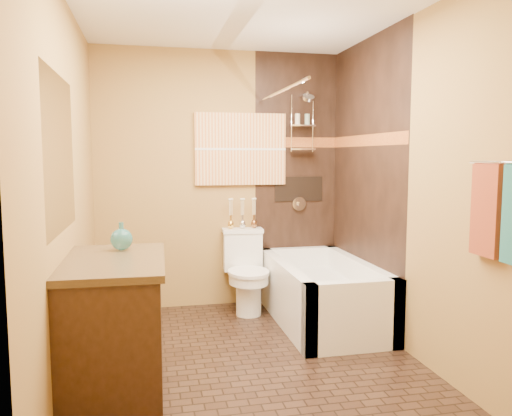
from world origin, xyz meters
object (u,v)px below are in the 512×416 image
object	(u,v)px
toilet	(246,271)
vanity	(113,329)
sunset_painting	(241,149)
bathtub	(322,298)

from	to	relation	value
toilet	vanity	size ratio (longest dim) A/B	0.77
sunset_painting	toilet	distance (m)	1.19
bathtub	sunset_painting	bearing A→B (deg)	129.61
toilet	vanity	world-z (taller)	vanity
sunset_painting	toilet	bearing A→B (deg)	-90.00
sunset_painting	bathtub	xyz separation A→B (m)	(0.60, -0.73, -1.33)
toilet	sunset_painting	bearing A→B (deg)	93.02
sunset_painting	toilet	xyz separation A→B (m)	(0.00, -0.26, -1.16)
bathtub	vanity	bearing A→B (deg)	-148.08
sunset_painting	vanity	bearing A→B (deg)	-122.00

